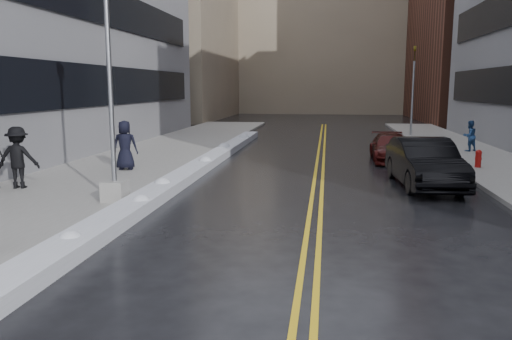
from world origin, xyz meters
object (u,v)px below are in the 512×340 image
at_px(pedestrian_e, 18,158).
at_px(car_maroon, 391,148).
at_px(lamppost, 112,119).
at_px(car_black, 424,163).
at_px(pedestrian_east, 470,136).
at_px(traffic_signal, 413,87).
at_px(pedestrian_c, 125,145).
at_px(fire_hydrant, 478,158).

relative_size(pedestrian_e, car_maroon, 0.47).
xyz_separation_m(lamppost, car_black, (9.45, 4.26, -1.69)).
height_order(pedestrian_east, car_black, pedestrian_east).
xyz_separation_m(traffic_signal, pedestrian_c, (-13.71, -16.61, -2.27)).
bearing_deg(pedestrian_c, car_maroon, -165.18).
bearing_deg(pedestrian_east, car_black, 40.21).
relative_size(lamppost, pedestrian_c, 3.86).
bearing_deg(pedestrian_c, traffic_signal, -138.86).
bearing_deg(pedestrian_east, car_maroon, 9.25).
relative_size(pedestrian_east, car_black, 0.31).
bearing_deg(car_black, pedestrian_e, -172.11).
xyz_separation_m(traffic_signal, car_black, (-2.35, -17.74, -2.56)).
bearing_deg(pedestrian_c, pedestrian_east, -161.57).
relative_size(pedestrian_east, car_maroon, 0.37).
relative_size(traffic_signal, car_black, 1.18).
bearing_deg(lamppost, car_maroon, 48.70).
relative_size(pedestrian_c, car_black, 0.39).
bearing_deg(car_black, pedestrian_east, 62.57).
bearing_deg(car_maroon, lamppost, -130.53).
xyz_separation_m(lamppost, pedestrian_east, (13.36, 13.43, -1.59)).
bearing_deg(car_maroon, traffic_signal, 77.54).
distance_m(pedestrian_c, car_black, 11.42).
distance_m(fire_hydrant, pedestrian_east, 5.54).
bearing_deg(pedestrian_east, fire_hydrant, 52.25).
bearing_deg(pedestrian_east, pedestrian_e, 8.24).
distance_m(lamppost, traffic_signal, 24.98).
bearing_deg(pedestrian_east, lamppost, 18.47).
xyz_separation_m(lamppost, pedestrian_e, (-3.90, 1.38, -1.37)).
height_order(fire_hydrant, traffic_signal, traffic_signal).
relative_size(car_black, car_maroon, 1.18).
relative_size(lamppost, car_black, 1.50).
relative_size(traffic_signal, pedestrian_c, 3.04).
distance_m(car_black, car_maroon, 6.06).
relative_size(pedestrian_c, pedestrian_east, 1.25).
bearing_deg(pedestrian_e, traffic_signal, -137.03).
bearing_deg(pedestrian_e, car_maroon, -155.17).
bearing_deg(lamppost, pedestrian_e, 160.56).
bearing_deg(pedestrian_e, fire_hydrant, -167.51).
height_order(pedestrian_e, car_maroon, pedestrian_e).
xyz_separation_m(traffic_signal, pedestrian_east, (1.56, -8.57, -2.46)).
distance_m(lamppost, car_maroon, 13.84).
height_order(pedestrian_c, pedestrian_e, pedestrian_e).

